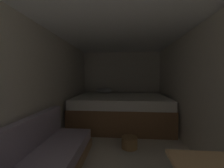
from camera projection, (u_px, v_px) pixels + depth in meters
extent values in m
plane|color=beige|center=(118.00, 157.00, 2.23)|extent=(6.97, 6.97, 0.00)
cube|color=beige|center=(121.00, 84.00, 4.67)|extent=(2.57, 0.05, 2.09)
cube|color=beige|center=(41.00, 91.00, 2.28)|extent=(0.05, 4.97, 2.09)
cube|color=beige|center=(204.00, 92.00, 2.07)|extent=(0.05, 4.97, 2.09)
cube|color=white|center=(119.00, 21.00, 2.12)|extent=(2.57, 4.97, 0.05)
cube|color=brown|center=(121.00, 114.00, 3.78)|extent=(2.35, 1.73, 0.55)
cube|color=white|center=(121.00, 100.00, 3.76)|extent=(2.31, 1.69, 0.22)
ellipsoid|color=white|center=(104.00, 90.00, 4.42)|extent=(0.49, 0.36, 0.16)
cube|color=#AD9EB2|center=(6.00, 148.00, 1.49)|extent=(0.12, 2.31, 0.42)
cylinder|color=olive|center=(129.00, 142.00, 2.53)|extent=(0.29, 0.29, 0.19)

